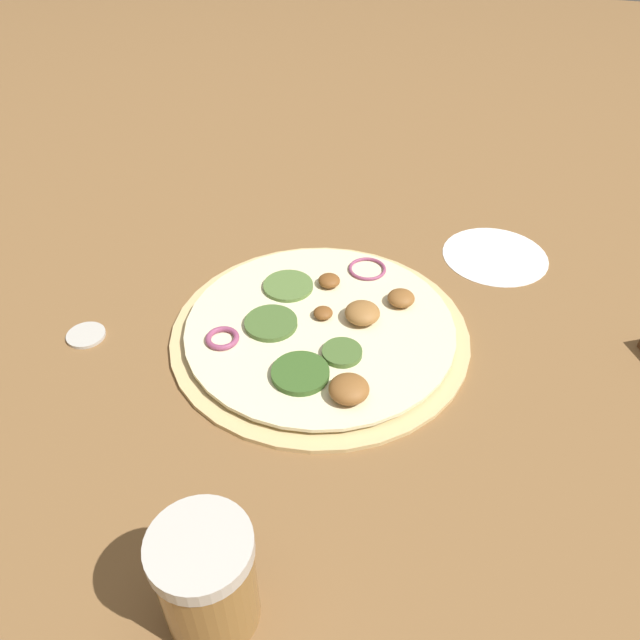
# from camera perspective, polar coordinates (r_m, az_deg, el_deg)

# --- Properties ---
(ground_plane) EXTENTS (3.00, 3.00, 0.00)m
(ground_plane) POSITION_cam_1_polar(r_m,az_deg,el_deg) (0.65, 0.00, -1.32)
(ground_plane) COLOR brown
(pizza) EXTENTS (0.31, 0.31, 0.03)m
(pizza) POSITION_cam_1_polar(r_m,az_deg,el_deg) (0.64, 0.07, -0.88)
(pizza) COLOR #D6B77A
(pizza) RESTS_ON ground_plane
(spice_jar) EXTENTS (0.07, 0.07, 0.09)m
(spice_jar) POSITION_cam_1_polar(r_m,az_deg,el_deg) (0.44, -10.55, -22.23)
(spice_jar) COLOR olive
(spice_jar) RESTS_ON ground_plane
(loose_cap) EXTENTS (0.04, 0.04, 0.01)m
(loose_cap) POSITION_cam_1_polar(r_m,az_deg,el_deg) (0.69, -20.64, -1.20)
(loose_cap) COLOR beige
(loose_cap) RESTS_ON ground_plane
(flour_patch) EXTENTS (0.13, 0.13, 0.00)m
(flour_patch) POSITION_cam_1_polar(r_m,az_deg,el_deg) (0.79, 15.71, 5.68)
(flour_patch) COLOR white
(flour_patch) RESTS_ON ground_plane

